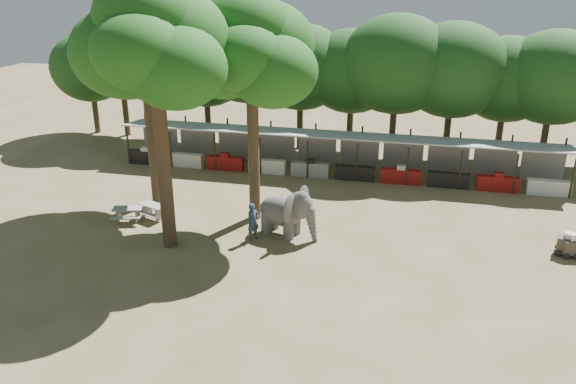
% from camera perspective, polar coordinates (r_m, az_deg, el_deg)
% --- Properties ---
extents(ground, '(100.00, 100.00, 0.00)m').
position_cam_1_polar(ground, '(23.70, -0.38, -9.05)').
color(ground, brown).
rests_on(ground, ground).
extents(vendor_stalls, '(28.00, 2.99, 2.80)m').
position_cam_1_polar(vendor_stalls, '(35.72, 4.78, 3.71)').
color(vendor_stalls, '#95989D').
rests_on(vendor_stalls, ground).
extents(yard_tree_left, '(7.10, 6.90, 11.02)m').
position_cam_1_polar(yard_tree_left, '(30.64, -14.45, 13.64)').
color(yard_tree_left, '#332316').
rests_on(yard_tree_left, ground).
extents(yard_tree_center, '(7.10, 6.90, 12.04)m').
position_cam_1_polar(yard_tree_center, '(24.74, -13.60, 14.34)').
color(yard_tree_center, '#332316').
rests_on(yard_tree_center, ground).
extents(yard_tree_back, '(7.10, 6.90, 11.36)m').
position_cam_1_polar(yard_tree_back, '(27.43, -3.90, 14.11)').
color(yard_tree_back, '#332316').
rests_on(yard_tree_back, ground).
extents(backdrop_trees, '(46.46, 5.95, 8.33)m').
position_cam_1_polar(backdrop_trees, '(39.68, 6.11, 11.90)').
color(backdrop_trees, '#332316').
rests_on(backdrop_trees, ground).
extents(elephant, '(3.30, 2.41, 2.45)m').
position_cam_1_polar(elephant, '(27.11, -0.04, -2.03)').
color(elephant, '#464444').
rests_on(elephant, ground).
extents(handler, '(0.76, 0.80, 1.86)m').
position_cam_1_polar(handler, '(26.82, -3.57, -3.03)').
color(handler, '#26384C').
rests_on(handler, ground).
extents(picnic_table_near, '(1.77, 1.67, 0.74)m').
position_cam_1_polar(picnic_table_near, '(30.06, -15.96, -2.01)').
color(picnic_table_near, gray).
rests_on(picnic_table_near, ground).
extents(picnic_table_far, '(1.91, 1.82, 0.75)m').
position_cam_1_polar(picnic_table_far, '(30.09, -13.53, -1.71)').
color(picnic_table_far, gray).
rests_on(picnic_table_far, ground).
extents(cart_front, '(1.25, 0.96, 1.08)m').
position_cam_1_polar(cart_front, '(28.50, 26.67, -4.78)').
color(cart_front, '#3B302A').
rests_on(cart_front, ground).
extents(cart_back, '(1.14, 0.85, 1.02)m').
position_cam_1_polar(cart_back, '(28.47, 27.02, -4.95)').
color(cart_back, '#3B302A').
rests_on(cart_back, ground).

